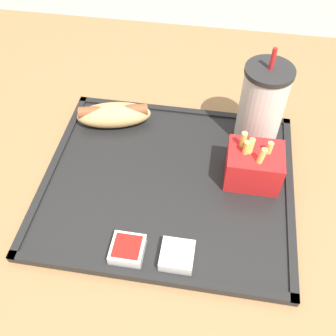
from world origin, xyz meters
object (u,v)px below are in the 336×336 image
sauce_cup_mayo (177,255)px  sauce_cup_ketchup (127,249)px  hot_dog_far (114,114)px  fries_carton (253,165)px  soda_cup (262,105)px

sauce_cup_mayo → sauce_cup_ketchup: (-0.07, -0.00, 0.00)m
hot_dog_far → sauce_cup_mayo: hot_dog_far is taller
sauce_cup_mayo → sauce_cup_ketchup: bearing=-178.4°
fries_carton → hot_dog_far: bearing=160.3°
hot_dog_far → sauce_cup_mayo: 0.29m
soda_cup → fries_carton: soda_cup is taller
fries_carton → sauce_cup_ketchup: (-0.16, -0.16, -0.02)m
hot_dog_far → soda_cup: bearing=2.1°
hot_dog_far → fries_carton: size_ratio=1.60×
soda_cup → sauce_cup_mayo: soda_cup is taller
soda_cup → sauce_cup_ketchup: size_ratio=3.89×
hot_dog_far → sauce_cup_ketchup: 0.26m
soda_cup → fries_carton: bearing=-92.9°
soda_cup → sauce_cup_ketchup: soda_cup is taller
fries_carton → sauce_cup_mayo: bearing=-121.0°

